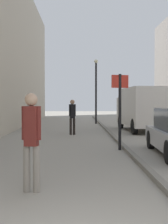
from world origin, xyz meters
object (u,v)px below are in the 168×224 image
object	(u,v)px
lamp_post	(96,87)
cafe_chair_near_window	(32,121)
street_sign_post	(120,105)
pedestrian_main_foreground	(31,135)
delivery_van	(143,108)
pedestrian_mid_block	(72,115)

from	to	relation	value
lamp_post	cafe_chair_near_window	bearing A→B (deg)	-125.90
street_sign_post	pedestrian_main_foreground	bearing A→B (deg)	53.95
pedestrian_main_foreground	lamp_post	xyz separation A→B (m)	(2.20, 18.07, 1.67)
lamp_post	delivery_van	bearing A→B (deg)	-68.67
delivery_van	lamp_post	bearing A→B (deg)	108.24
pedestrian_mid_block	delivery_van	xyz separation A→B (m)	(3.93, 1.92, 0.28)
pedestrian_main_foreground	lamp_post	bearing A→B (deg)	-89.21
delivery_van	lamp_post	xyz separation A→B (m)	(-2.31, 5.92, 1.43)
cafe_chair_near_window	delivery_van	bearing A→B (deg)	157.15
pedestrian_main_foreground	cafe_chair_near_window	xyz separation A→B (m)	(-1.76, 12.60, -0.50)
delivery_van	cafe_chair_near_window	size ratio (longest dim) A/B	5.71
pedestrian_main_foreground	street_sign_post	distance (m)	5.64
pedestrian_mid_block	street_sign_post	distance (m)	5.40
pedestrian_mid_block	lamp_post	bearing A→B (deg)	-118.68
delivery_van	street_sign_post	world-z (taller)	street_sign_post
pedestrian_mid_block	cafe_chair_near_window	xyz separation A→B (m)	(-2.34, 2.37, -0.47)
pedestrian_mid_block	pedestrian_main_foreground	bearing A→B (deg)	69.74
delivery_van	lamp_post	size ratio (longest dim) A/B	1.13
pedestrian_mid_block	cafe_chair_near_window	bearing A→B (deg)	-62.42
pedestrian_main_foreground	cafe_chair_near_window	world-z (taller)	pedestrian_main_foreground
lamp_post	cafe_chair_near_window	size ratio (longest dim) A/B	5.06
pedestrian_mid_block	street_sign_post	bearing A→B (deg)	91.53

